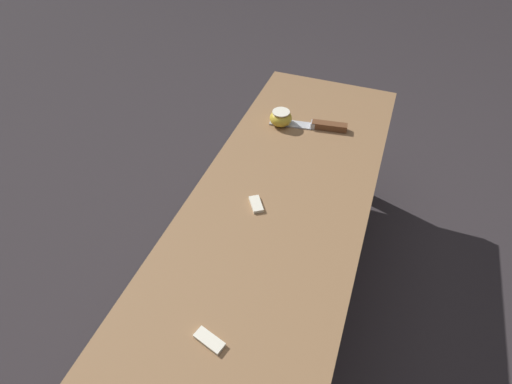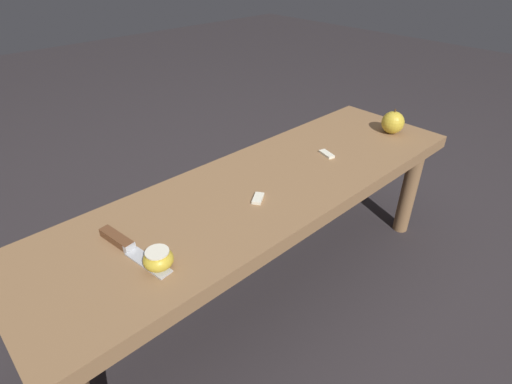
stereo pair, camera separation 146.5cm
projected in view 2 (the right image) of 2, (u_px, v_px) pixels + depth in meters
The scene contains 7 objects.
ground_plane at pixel (263, 287), 1.33m from camera, with size 8.00×8.00×0.00m, color #2D282B.
wooden_bench at pixel (264, 200), 1.14m from camera, with size 1.36×0.41×0.40m.
knife at pixel (125, 245), 0.88m from camera, with size 0.06×0.22×0.02m.
apple_whole at pixel (393, 122), 1.38m from camera, with size 0.08×0.08×0.09m.
apple_cut at pixel (158, 259), 0.82m from camera, with size 0.06×0.06×0.04m.
apple_slice_near_knife at pixel (327, 154), 1.26m from camera, with size 0.04×0.06×0.01m.
apple_slice_center at pixel (258, 198), 1.04m from camera, with size 0.05×0.05×0.01m.
Camera 2 is at (-0.66, -0.68, 0.98)m, focal length 28.00 mm.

